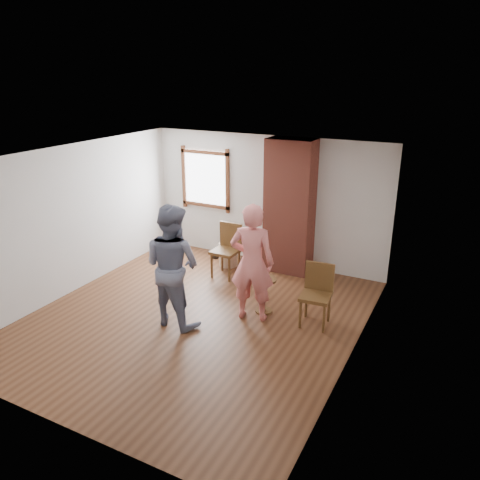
% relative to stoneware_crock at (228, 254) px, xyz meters
% --- Properties ---
extents(ground, '(5.50, 5.50, 0.00)m').
position_rel_stoneware_crock_xyz_m(ground, '(0.56, -2.15, -0.24)').
color(ground, brown).
rests_on(ground, ground).
extents(room_shell, '(5.04, 5.52, 2.62)m').
position_rel_stoneware_crock_xyz_m(room_shell, '(0.50, -1.55, 1.57)').
color(room_shell, silver).
rests_on(room_shell, ground).
extents(brick_chimney, '(0.90, 0.50, 2.60)m').
position_rel_stoneware_crock_xyz_m(brick_chimney, '(1.16, 0.35, 1.06)').
color(brick_chimney, '#A44C3A').
rests_on(brick_chimney, ground).
extents(stoneware_crock, '(0.49, 0.49, 0.49)m').
position_rel_stoneware_crock_xyz_m(stoneware_crock, '(0.00, 0.00, 0.00)').
color(stoneware_crock, '#C5AC8E').
rests_on(stoneware_crock, ground).
extents(dark_pot, '(0.22, 0.22, 0.17)m').
position_rel_stoneware_crock_xyz_m(dark_pot, '(-0.44, 0.25, -0.16)').
color(dark_pot, black).
rests_on(dark_pot, ground).
extents(dining_chair_left, '(0.49, 0.49, 1.03)m').
position_rel_stoneware_crock_xyz_m(dining_chair_left, '(0.21, -0.40, 0.33)').
color(dining_chair_left, brown).
rests_on(dining_chair_left, ground).
extents(dining_chair_right, '(0.49, 0.49, 0.97)m').
position_rel_stoneware_crock_xyz_m(dining_chair_right, '(2.33, -1.39, 0.30)').
color(dining_chair_right, brown).
rests_on(dining_chair_right, ground).
extents(side_table, '(0.40, 0.40, 0.60)m').
position_rel_stoneware_crock_xyz_m(side_table, '(1.45, -1.45, 0.16)').
color(side_table, brown).
rests_on(side_table, ground).
extents(cake_plate, '(0.18, 0.18, 0.01)m').
position_rel_stoneware_crock_xyz_m(cake_plate, '(1.45, -1.45, 0.36)').
color(cake_plate, white).
rests_on(cake_plate, side_table).
extents(cake_slice, '(0.08, 0.07, 0.06)m').
position_rel_stoneware_crock_xyz_m(cake_slice, '(1.46, -1.45, 0.39)').
color(cake_slice, white).
rests_on(cake_slice, cake_plate).
extents(man, '(1.02, 0.83, 1.94)m').
position_rel_stoneware_crock_xyz_m(man, '(0.34, -2.39, 0.73)').
color(man, '#141B38').
rests_on(man, ground).
extents(person_pink, '(0.79, 0.61, 1.91)m').
position_rel_stoneware_crock_xyz_m(person_pink, '(1.36, -1.71, 0.71)').
color(person_pink, '#E87874').
rests_on(person_pink, ground).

